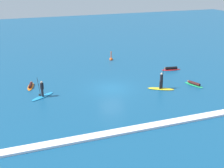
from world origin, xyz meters
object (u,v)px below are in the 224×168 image
at_px(surfer_on_yellow_board, 161,85).
at_px(surfer_on_green_board, 194,84).
at_px(surfer_on_orange_board, 31,86).
at_px(surfer_on_blue_board, 42,93).
at_px(marker_buoy, 111,59).
at_px(surfer_on_red_board, 171,69).

distance_m(surfer_on_yellow_board, surfer_on_green_board, 4.09).
bearing_deg(surfer_on_orange_board, surfer_on_yellow_board, -99.87).
relative_size(surfer_on_orange_board, surfer_on_green_board, 1.06).
xyz_separation_m(surfer_on_orange_board, surfer_on_blue_board, (0.81, -3.44, 0.31)).
relative_size(surfer_on_yellow_board, surfer_on_blue_board, 1.04).
relative_size(surfer_on_green_board, marker_buoy, 1.76).
distance_m(surfer_on_orange_board, marker_buoy, 14.20).
relative_size(surfer_on_blue_board, surfer_on_green_board, 1.09).
relative_size(surfer_on_yellow_board, surfer_on_green_board, 1.14).
relative_size(surfer_on_orange_board, surfer_on_blue_board, 0.97).
height_order(surfer_on_orange_board, marker_buoy, marker_buoy).
relative_size(surfer_on_red_board, marker_buoy, 1.83).
bearing_deg(surfer_on_orange_board, marker_buoy, -45.95).
height_order(surfer_on_yellow_board, surfer_on_blue_board, surfer_on_yellow_board).
bearing_deg(surfer_on_blue_board, surfer_on_yellow_board, 133.91).
bearing_deg(surfer_on_red_board, surfer_on_orange_board, 8.94).
distance_m(surfer_on_blue_board, marker_buoy, 15.62).
distance_m(surfer_on_yellow_board, surfer_on_orange_board, 14.43).
height_order(surfer_on_blue_board, surfer_on_green_board, surfer_on_blue_board).
bearing_deg(surfer_on_yellow_board, surfer_on_green_board, 26.96).
height_order(surfer_on_blue_board, marker_buoy, surfer_on_blue_board).
distance_m(surfer_on_red_board, surfer_on_green_board, 6.01).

